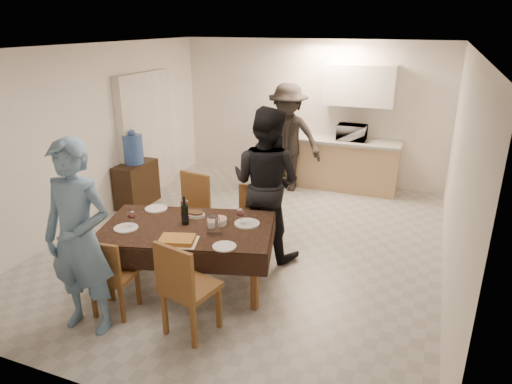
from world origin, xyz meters
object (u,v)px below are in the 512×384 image
Objects in this scene: dining_table at (187,229)px; water_pitcher at (213,225)px; console at (137,184)px; savoury_tart at (177,240)px; wine_bottle at (185,210)px; water_jug at (133,149)px; person_far at (266,183)px; person_kitchen at (287,138)px; person_near at (79,239)px; microwave at (352,132)px.

water_pitcher is at bearing -23.28° from dining_table.
console is 3.12m from savoury_tart.
dining_table is 0.21m from wine_bottle.
wine_bottle is 0.81× the size of savoury_tart.
person_far reaches higher than water_jug.
savoury_tart is (2.13, -2.24, 0.40)m from console.
person_kitchen reaches higher than water_pitcher.
water_jug is 3.27m from person_near.
microwave is (0.75, 3.99, 0.21)m from water_pitcher.
console is at bearing 33.61° from microwave.
water_jug is 0.24× the size of person_far.
person_kitchen reaches higher than console.
person_kitchen reaches higher than water_jug.
person_near reaches higher than dining_table.
person_far is at bearing 59.04° from wine_bottle.
microwave is at bearing 59.31° from dining_table.
water_jug reaches higher than wine_bottle.
water_pitcher is at bearing -14.04° from wine_bottle.
person_kitchen reaches higher than microwave.
person_kitchen is at bearing 38.09° from console.
person_far is (1.10, 2.10, 0.00)m from person_near.
wine_bottle is at bearing 60.25° from person_near.
water_jug is at bearing -141.91° from person_kitchen.
person_far reaches higher than person_near.
dining_table is 5.13× the size of savoury_tart.
wine_bottle is (1.98, -1.81, 0.54)m from console.
water_jug reaches higher than microwave.
wine_bottle is 0.17× the size of person_far.
water_pitcher is at bearing -38.77° from water_jug.
wine_bottle is (-0.05, 0.05, 0.20)m from dining_table.
person_far is at bearing -17.48° from console.
savoury_tart reaches higher than dining_table.
water_jug is 1.41× the size of wine_bottle.
dining_table is 0.40m from savoury_tart.
savoury_tart is at bearing -70.77° from wine_bottle.
water_pitcher is at bearing 52.85° from savoury_tart.
savoury_tart is (2.13, -2.24, -0.19)m from water_jug.
water_pitcher is 3.56m from person_kitchen.
wine_bottle is (1.98, -1.81, -0.05)m from water_jug.
water_pitcher is 1.35m from person_near.
console is 1.55× the size of microwave.
savoury_tart is 4.45m from microwave.
dining_table is at bearing 74.46° from microwave.
water_jug is 3.06m from water_pitcher.
microwave reaches higher than savoury_tart.
person_kitchen is at bearing 23.21° from microwave.
dining_table is 0.38m from water_pitcher.
water_pitcher reaches higher than dining_table.
dining_table is 1.08× the size of person_far.
water_pitcher is (0.40, -0.10, -0.07)m from wine_bottle.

